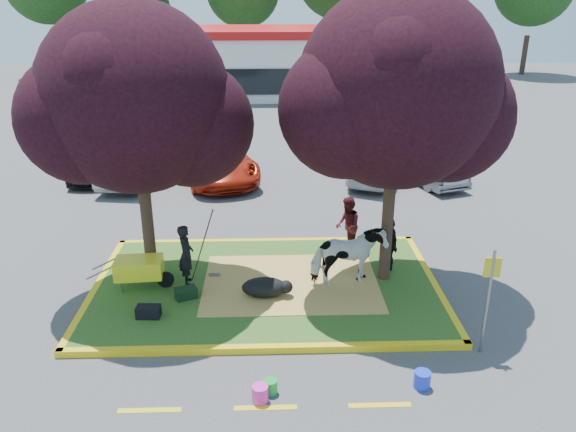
{
  "coord_description": "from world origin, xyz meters",
  "views": [
    {
      "loc": [
        0.14,
        -12.0,
        6.73
      ],
      "look_at": [
        0.55,
        0.5,
        1.7
      ],
      "focal_mm": 35.0,
      "sensor_mm": 36.0,
      "label": 1
    }
  ],
  "objects_px": {
    "bucket_green": "(270,387)",
    "car_silver": "(136,161)",
    "cow": "(348,257)",
    "calf": "(264,287)",
    "bucket_blue": "(422,380)",
    "handler": "(186,255)",
    "car_black": "(98,162)",
    "bucket_pink": "(260,394)",
    "sign_post": "(489,292)",
    "wheelbarrow": "(140,268)"
  },
  "relations": [
    {
      "from": "bucket_green",
      "to": "car_silver",
      "type": "height_order",
      "value": "car_silver"
    },
    {
      "from": "cow",
      "to": "calf",
      "type": "relative_size",
      "value": 1.67
    },
    {
      "from": "bucket_blue",
      "to": "car_silver",
      "type": "height_order",
      "value": "car_silver"
    },
    {
      "from": "handler",
      "to": "car_black",
      "type": "xyz_separation_m",
      "value": [
        -4.6,
        8.85,
        -0.29
      ]
    },
    {
      "from": "bucket_green",
      "to": "car_silver",
      "type": "xyz_separation_m",
      "value": [
        -5.01,
        12.38,
        0.61
      ]
    },
    {
      "from": "cow",
      "to": "car_silver",
      "type": "xyz_separation_m",
      "value": [
        -6.87,
        8.68,
        -0.14
      ]
    },
    {
      "from": "calf",
      "to": "bucket_green",
      "type": "distance_m",
      "value": 3.22
    },
    {
      "from": "bucket_blue",
      "to": "car_black",
      "type": "xyz_separation_m",
      "value": [
        -9.34,
        12.67,
        0.46
      ]
    },
    {
      "from": "calf",
      "to": "car_black",
      "type": "relative_size",
      "value": 0.29
    },
    {
      "from": "calf",
      "to": "bucket_blue",
      "type": "bearing_deg",
      "value": -52.35
    },
    {
      "from": "bucket_pink",
      "to": "bucket_green",
      "type": "bearing_deg",
      "value": 49.75
    },
    {
      "from": "handler",
      "to": "bucket_pink",
      "type": "xyz_separation_m",
      "value": [
        1.8,
        -4.1,
        -0.75
      ]
    },
    {
      "from": "car_silver",
      "to": "bucket_pink",
      "type": "bearing_deg",
      "value": 118.67
    },
    {
      "from": "cow",
      "to": "bucket_blue",
      "type": "height_order",
      "value": "cow"
    },
    {
      "from": "sign_post",
      "to": "bucket_green",
      "type": "xyz_separation_m",
      "value": [
        -4.21,
        -1.11,
        -1.23
      ]
    },
    {
      "from": "bucket_blue",
      "to": "wheelbarrow",
      "type": "bearing_deg",
      "value": 148.0
    },
    {
      "from": "car_black",
      "to": "car_silver",
      "type": "bearing_deg",
      "value": -10.16
    },
    {
      "from": "bucket_blue",
      "to": "car_black",
      "type": "relative_size",
      "value": 0.09
    },
    {
      "from": "cow",
      "to": "bucket_pink",
      "type": "bearing_deg",
      "value": 139.25
    },
    {
      "from": "bucket_blue",
      "to": "handler",
      "type": "bearing_deg",
      "value": 141.13
    },
    {
      "from": "bucket_blue",
      "to": "car_silver",
      "type": "distance_m",
      "value": 14.58
    },
    {
      "from": "wheelbarrow",
      "to": "sign_post",
      "type": "relative_size",
      "value": 0.88
    },
    {
      "from": "handler",
      "to": "bucket_green",
      "type": "xyz_separation_m",
      "value": [
        1.98,
        -3.89,
        -0.77
      ]
    },
    {
      "from": "bucket_green",
      "to": "bucket_pink",
      "type": "xyz_separation_m",
      "value": [
        -0.18,
        -0.21,
        0.02
      ]
    },
    {
      "from": "handler",
      "to": "wheelbarrow",
      "type": "bearing_deg",
      "value": 85.69
    },
    {
      "from": "bucket_pink",
      "to": "car_silver",
      "type": "height_order",
      "value": "car_silver"
    },
    {
      "from": "handler",
      "to": "bucket_green",
      "type": "relative_size",
      "value": 5.52
    },
    {
      "from": "wheelbarrow",
      "to": "bucket_pink",
      "type": "height_order",
      "value": "wheelbarrow"
    },
    {
      "from": "cow",
      "to": "bucket_green",
      "type": "height_order",
      "value": "cow"
    },
    {
      "from": "handler",
      "to": "bucket_blue",
      "type": "height_order",
      "value": "handler"
    },
    {
      "from": "wheelbarrow",
      "to": "car_black",
      "type": "bearing_deg",
      "value": 107.17
    },
    {
      "from": "handler",
      "to": "car_black",
      "type": "bearing_deg",
      "value": 13.53
    },
    {
      "from": "handler",
      "to": "wheelbarrow",
      "type": "height_order",
      "value": "handler"
    },
    {
      "from": "calf",
      "to": "car_silver",
      "type": "height_order",
      "value": "car_silver"
    },
    {
      "from": "calf",
      "to": "car_silver",
      "type": "xyz_separation_m",
      "value": [
        -4.88,
        9.18,
        0.37
      ]
    },
    {
      "from": "cow",
      "to": "bucket_green",
      "type": "bearing_deg",
      "value": 140.1
    },
    {
      "from": "bucket_pink",
      "to": "bucket_blue",
      "type": "height_order",
      "value": "bucket_blue"
    },
    {
      "from": "bucket_blue",
      "to": "bucket_green",
      "type": "bearing_deg",
      "value": -178.62
    },
    {
      "from": "cow",
      "to": "car_black",
      "type": "xyz_separation_m",
      "value": [
        -8.44,
        9.04,
        -0.27
      ]
    },
    {
      "from": "cow",
      "to": "car_black",
      "type": "height_order",
      "value": "cow"
    },
    {
      "from": "car_black",
      "to": "car_silver",
      "type": "distance_m",
      "value": 1.61
    },
    {
      "from": "bucket_pink",
      "to": "bucket_blue",
      "type": "xyz_separation_m",
      "value": [
        2.94,
        0.28,
        0.01
      ]
    },
    {
      "from": "car_silver",
      "to": "car_black",
      "type": "bearing_deg",
      "value": -5.11
    },
    {
      "from": "cow",
      "to": "calf",
      "type": "bearing_deg",
      "value": 90.85
    },
    {
      "from": "bucket_blue",
      "to": "car_black",
      "type": "bearing_deg",
      "value": 126.39
    },
    {
      "from": "bucket_pink",
      "to": "car_black",
      "type": "relative_size",
      "value": 0.09
    },
    {
      "from": "car_black",
      "to": "car_silver",
      "type": "height_order",
      "value": "car_silver"
    },
    {
      "from": "calf",
      "to": "car_silver",
      "type": "relative_size",
      "value": 0.23
    },
    {
      "from": "bucket_pink",
      "to": "handler",
      "type": "bearing_deg",
      "value": 113.68
    },
    {
      "from": "wheelbarrow",
      "to": "sign_post",
      "type": "height_order",
      "value": "sign_post"
    }
  ]
}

